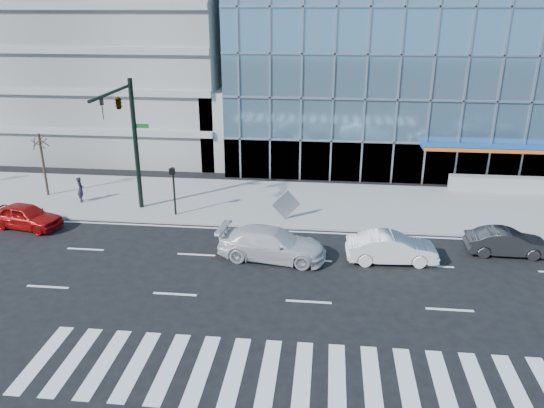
{
  "coord_description": "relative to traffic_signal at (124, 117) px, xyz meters",
  "views": [
    {
      "loc": [
        0.57,
        -24.16,
        12.24
      ],
      "look_at": [
        -2.37,
        3.0,
        1.83
      ],
      "focal_mm": 35.0,
      "sensor_mm": 36.0,
      "label": 1
    }
  ],
  "objects": [
    {
      "name": "theatre_building",
      "position": [
        25.0,
        21.43,
        1.34
      ],
      "size": [
        42.0,
        26.0,
        15.0
      ],
      "primitive_type": "cube",
      "color": "#6691AB",
      "rests_on": "ground"
    },
    {
      "name": "ped_signal_post",
      "position": [
        2.5,
        0.37,
        -4.02
      ],
      "size": [
        0.3,
        0.33,
        3.0
      ],
      "color": "black",
      "rests_on": "sidewalk"
    },
    {
      "name": "sidewalk",
      "position": [
        11.0,
        3.43,
        -6.09
      ],
      "size": [
        120.0,
        8.0,
        0.15
      ],
      "primitive_type": "cube",
      "color": "gray",
      "rests_on": "ground"
    },
    {
      "name": "traffic_signal",
      "position": [
        0.0,
        0.0,
        0.0
      ],
      "size": [
        1.14,
        5.74,
        8.0
      ],
      "color": "black",
      "rests_on": "sidewalk"
    },
    {
      "name": "dark_sedan",
      "position": [
        20.94,
        -2.77,
        -5.49
      ],
      "size": [
        4.12,
        1.46,
        1.35
      ],
      "primitive_type": "imported",
      "rotation": [
        0.0,
        0.0,
        1.56
      ],
      "color": "black",
      "rests_on": "ground"
    },
    {
      "name": "parking_garage",
      "position": [
        -9.0,
        21.43,
        3.84
      ],
      "size": [
        24.0,
        24.0,
        20.0
      ],
      "primitive_type": "cube",
      "color": "gray",
      "rests_on": "ground"
    },
    {
      "name": "white_suv",
      "position": [
        8.94,
        -4.52,
        -5.37
      ],
      "size": [
        5.71,
        2.84,
        1.59
      ],
      "primitive_type": "imported",
      "rotation": [
        0.0,
        0.0,
        1.46
      ],
      "color": "silver",
      "rests_on": "ground"
    },
    {
      "name": "pedestrian",
      "position": [
        -4.17,
        1.94,
        -5.19
      ],
      "size": [
        0.58,
        0.7,
        1.66
      ],
      "primitive_type": "imported",
      "rotation": [
        0.0,
        0.0,
        1.92
      ],
      "color": "black",
      "rests_on": "sidewalk"
    },
    {
      "name": "ground",
      "position": [
        11.0,
        -4.57,
        -6.16
      ],
      "size": [
        160.0,
        160.0,
        0.0
      ],
      "primitive_type": "plane",
      "color": "black",
      "rests_on": "ground"
    },
    {
      "name": "tilted_panel",
      "position": [
        9.25,
        0.43,
        -5.1
      ],
      "size": [
        1.66,
        0.88,
        1.83
      ],
      "primitive_type": "cube",
      "rotation": [
        0.0,
        0.89,
        0.47
      ],
      "color": "gray",
      "rests_on": "sidewalk"
    },
    {
      "name": "white_sedan",
      "position": [
        14.94,
        -4.23,
        -5.42
      ],
      "size": [
        4.59,
        1.83,
        1.48
      ],
      "primitive_type": "imported",
      "rotation": [
        0.0,
        0.0,
        1.63
      ],
      "color": "white",
      "rests_on": "ground"
    },
    {
      "name": "red_sedan",
      "position": [
        -5.58,
        -2.16,
        -5.44
      ],
      "size": [
        4.49,
        2.52,
        1.44
      ],
      "primitive_type": "imported",
      "rotation": [
        0.0,
        0.0,
        1.37
      ],
      "color": "#A00C0C",
      "rests_on": "ground"
    },
    {
      "name": "street_tree_near",
      "position": [
        -7.0,
        2.93,
        -2.39
      ],
      "size": [
        1.1,
        1.1,
        4.23
      ],
      "color": "#332319",
      "rests_on": "sidewalk"
    },
    {
      "name": "ramp_block",
      "position": [
        5.0,
        13.43,
        -3.16
      ],
      "size": [
        6.0,
        8.0,
        6.0
      ],
      "primitive_type": "cube",
      "color": "gray",
      "rests_on": "ground"
    }
  ]
}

